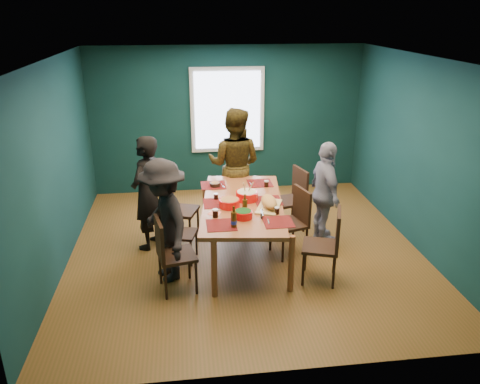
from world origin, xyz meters
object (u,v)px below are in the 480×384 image
Objects in this scene: chair_right_mid at (295,217)px; bowl_salad at (230,203)px; person_near_left at (164,221)px; bowl_dumpling at (247,195)px; dining_table at (243,207)px; chair_left_far at (174,204)px; person_far_left at (147,193)px; person_right at (325,193)px; chair_right_near at (328,241)px; bowl_herbs at (243,214)px; cutting_board at (269,203)px; chair_right_far at (294,194)px; chair_left_near at (169,250)px; chair_left_mid at (176,228)px; person_back at (234,164)px.

chair_right_mid reaches higher than bowl_salad.
chair_right_mid is 1.86m from person_near_left.
person_near_left is 1.25m from bowl_dumpling.
chair_right_mid is (0.74, -0.02, -0.18)m from dining_table.
chair_left_far is 0.61× the size of person_far_left.
bowl_salad is at bearing -136.16° from dining_table.
person_right reaches higher than dining_table.
person_far_left is (-0.38, -0.14, 0.25)m from chair_left_far.
chair_right_near reaches higher than bowl_herbs.
person_far_left is 1.59m from bowl_herbs.
chair_right_near is at bearing -19.59° from cutting_board.
person_far_left is 1.27m from bowl_salad.
dining_table is 0.76m from chair_right_mid.
chair_left_far is at bearing 135.78° from bowl_salad.
chair_right_mid is at bearing -117.31° from chair_right_far.
chair_left_far is at bearing 128.78° from bowl_herbs.
chair_left_near reaches higher than chair_right_mid.
person_far_left is (-2.23, -0.33, 0.26)m from chair_right_far.
bowl_herbs is (-0.97, -1.29, 0.29)m from chair_right_far.
bowl_herbs is 0.48m from cutting_board.
chair_right_far is at bearing 47.39° from dining_table.
bowl_herbs is (-0.06, -0.52, 0.13)m from dining_table.
bowl_herbs is (1.26, -0.96, 0.03)m from person_far_left.
person_near_left is (-0.11, -1.06, 0.22)m from chair_left_far.
chair_left_far is 0.63× the size of person_near_left.
chair_right_far is at bearing 39.85° from bowl_salad.
person_right is at bearing 23.06° from chair_left_mid.
chair_left_far is 3.68× the size of bowl_salad.
bowl_dumpling is (-0.84, -0.70, 0.31)m from chair_right_far.
person_far_left is at bearing -140.71° from chair_left_far.
person_near_left is at bearing 40.86° from person_far_left.
chair_left_near is 0.58× the size of person_far_left.
chair_right_far is at bearing 27.17° from chair_left_near.
person_back is (-0.70, 1.34, 0.36)m from chair_right_mid.
dining_table is 1.46× the size of person_right.
person_right is at bearing 31.41° from bowl_herbs.
chair_left_near is at bearing -141.71° from bowl_salad.
bowl_herbs is (-1.31, -0.80, 0.10)m from person_right.
bowl_dumpling is at bearing -155.49° from chair_right_far.
person_far_left is (-0.40, 0.46, 0.35)m from chair_left_mid.
chair_right_near is 1.40× the size of cutting_board.
person_back is at bearing 126.83° from person_near_left.
chair_right_near is 0.59× the size of person_far_left.
chair_right_mid is 0.82m from chair_right_near.
chair_right_near is 1.12m from bowl_herbs.
person_near_left is at bearing 177.69° from chair_right_mid.
chair_left_far is 1.02× the size of chair_right_far.
bowl_salad is at bearing 102.10° from person_right.
chair_left_near is 0.52× the size of person_back.
bowl_herbs is at bearing -142.14° from chair_right_far.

